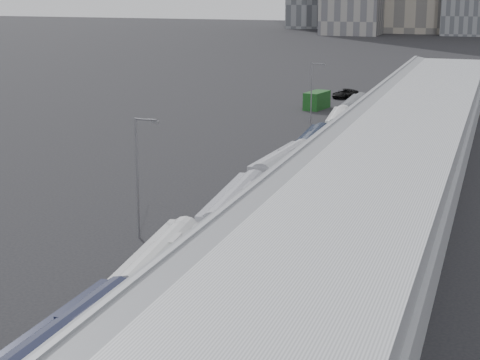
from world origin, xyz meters
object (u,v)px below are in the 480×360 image
at_px(bus_4, 283,173).
at_px(street_lamp_far, 313,89).
at_px(bus_3, 236,218).
at_px(street_lamp_near, 139,170).
at_px(shipping_container, 317,100).
at_px(suv, 345,93).
at_px(bus_2, 160,274).
at_px(bus_6, 339,127).
at_px(bus_7, 355,112).
at_px(bus_5, 313,149).

bearing_deg(bus_4, street_lamp_far, 102.68).
xyz_separation_m(bus_3, street_lamp_near, (-7.33, -2.34, 3.89)).
bearing_deg(street_lamp_far, bus_4, -81.17).
height_order(shipping_container, suv, shipping_container).
distance_m(bus_2, bus_6, 57.54).
height_order(bus_4, bus_6, bus_4).
bearing_deg(street_lamp_near, bus_3, 17.74).
relative_size(bus_3, bus_4, 1.06).
xyz_separation_m(street_lamp_near, shipping_container, (-1.59, 69.95, -4.21)).
relative_size(bus_7, suv, 2.12).
distance_m(bus_4, street_lamp_far, 37.25).
bearing_deg(bus_6, bus_7, 85.29).
bearing_deg(shipping_container, bus_7, -40.87).
distance_m(bus_2, suv, 94.69).
xyz_separation_m(bus_4, bus_6, (0.00, 27.76, -0.14)).
xyz_separation_m(bus_6, shipping_container, (-8.31, 23.23, -0.08)).
height_order(bus_6, street_lamp_near, street_lamp_near).
relative_size(bus_2, bus_7, 1.04).
relative_size(bus_2, bus_6, 1.04).
relative_size(bus_4, bus_6, 1.09).
distance_m(bus_6, street_lamp_near, 47.38).
height_order(street_lamp_near, street_lamp_far, street_lamp_near).
bearing_deg(suv, bus_2, -65.33).
distance_m(bus_4, bus_6, 27.76).
bearing_deg(bus_4, bus_7, 94.24).
height_order(bus_4, shipping_container, bus_4).
distance_m(shipping_container, suv, 13.87).
bearing_deg(shipping_container, bus_6, -59.75).
distance_m(bus_2, street_lamp_far, 66.74).
bearing_deg(bus_7, shipping_container, 127.32).
height_order(street_lamp_near, suv, street_lamp_near).
relative_size(bus_2, suv, 2.21).
relative_size(bus_7, street_lamp_near, 1.24).
bearing_deg(street_lamp_far, bus_5, -76.44).
relative_size(bus_3, shipping_container, 2.52).
height_order(bus_7, suv, bus_7).
bearing_deg(street_lamp_far, shipping_container, 100.32).
xyz_separation_m(bus_2, bus_3, (0.82, 13.16, 0.18)).
height_order(bus_5, street_lamp_near, street_lamp_near).
distance_m(bus_4, bus_5, 12.42).
relative_size(bus_7, shipping_container, 2.18).
bearing_deg(street_lamp_far, bus_2, -85.28).
bearing_deg(suv, bus_6, -59.29).
bearing_deg(bus_6, shipping_container, 103.73).
bearing_deg(bus_7, bus_3, -90.34).
relative_size(bus_5, shipping_container, 2.22).
xyz_separation_m(bus_4, street_lamp_far, (-5.69, 36.64, 3.50)).
distance_m(bus_6, street_lamp_far, 11.16).
bearing_deg(shipping_container, bus_2, -73.70).
bearing_deg(bus_3, bus_2, -98.34).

